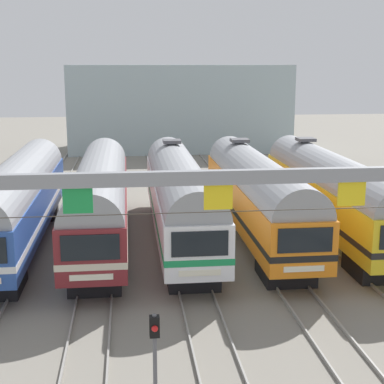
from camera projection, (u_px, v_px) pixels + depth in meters
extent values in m
plane|color=gray|center=(180.00, 241.00, 32.30)|extent=(160.00, 160.00, 0.00)
cube|color=gray|center=(48.00, 183.00, 47.76)|extent=(0.07, 70.00, 0.15)
cube|color=gray|center=(66.00, 183.00, 47.92)|extent=(0.07, 70.00, 0.15)
cube|color=gray|center=(101.00, 182.00, 48.23)|extent=(0.07, 70.00, 0.15)
cube|color=gray|center=(118.00, 181.00, 48.39)|extent=(0.07, 70.00, 0.15)
cube|color=gray|center=(153.00, 181.00, 48.70)|extent=(0.07, 70.00, 0.15)
cube|color=gray|center=(170.00, 180.00, 48.86)|extent=(0.07, 70.00, 0.15)
cube|color=gray|center=(203.00, 180.00, 49.17)|extent=(0.07, 70.00, 0.15)
cube|color=gray|center=(220.00, 179.00, 49.32)|extent=(0.07, 70.00, 0.15)
cube|color=gray|center=(253.00, 179.00, 49.64)|extent=(0.07, 70.00, 0.15)
cube|color=gray|center=(269.00, 178.00, 49.79)|extent=(0.07, 70.00, 0.15)
cube|color=#284C9E|center=(19.00, 207.00, 30.88)|extent=(2.85, 18.00, 2.35)
cube|color=white|center=(19.00, 213.00, 30.96)|extent=(2.88, 18.02, 0.28)
cylinder|color=gray|center=(17.00, 185.00, 30.63)|extent=(2.74, 17.64, 2.74)
cube|color=black|center=(38.00, 209.00, 37.36)|extent=(2.28, 2.60, 1.05)
cube|color=maroon|center=(100.00, 205.00, 31.35)|extent=(2.85, 18.00, 2.35)
cube|color=beige|center=(101.00, 211.00, 31.43)|extent=(2.88, 18.02, 0.28)
cylinder|color=gray|center=(100.00, 183.00, 31.10)|extent=(2.74, 17.64, 2.74)
cube|color=black|center=(90.00, 248.00, 22.50)|extent=(2.28, 0.06, 1.03)
cube|color=silver|center=(91.00, 277.00, 22.76)|extent=(1.71, 0.05, 0.24)
cube|color=black|center=(96.00, 276.00, 25.60)|extent=(2.28, 2.60, 1.05)
cube|color=black|center=(105.00, 207.00, 37.83)|extent=(2.28, 2.60, 1.05)
cube|color=white|center=(179.00, 203.00, 31.82)|extent=(2.85, 18.00, 2.35)
cube|color=#198C4C|center=(179.00, 209.00, 31.89)|extent=(2.88, 18.02, 0.28)
cylinder|color=gray|center=(179.00, 182.00, 31.56)|extent=(2.74, 17.64, 2.74)
cube|color=black|center=(200.00, 244.00, 22.96)|extent=(2.28, 0.06, 1.03)
cube|color=silver|center=(200.00, 273.00, 23.23)|extent=(1.71, 0.05, 0.24)
cube|color=black|center=(192.00, 272.00, 26.07)|extent=(2.28, 2.60, 1.05)
cube|color=black|center=(171.00, 205.00, 38.30)|extent=(2.28, 2.60, 1.05)
cube|color=#4C4C51|center=(172.00, 141.00, 36.12)|extent=(1.10, 1.10, 0.20)
cube|color=orange|center=(256.00, 201.00, 32.29)|extent=(2.85, 18.00, 2.35)
cube|color=black|center=(256.00, 207.00, 32.36)|extent=(2.88, 18.02, 0.28)
cylinder|color=gray|center=(257.00, 180.00, 32.03)|extent=(2.74, 17.64, 2.74)
cube|color=black|center=(305.00, 240.00, 23.43)|extent=(2.28, 0.06, 1.03)
cube|color=silver|center=(304.00, 269.00, 23.70)|extent=(1.71, 0.05, 0.24)
cube|color=black|center=(285.00, 268.00, 26.54)|extent=(2.28, 2.60, 1.05)
cube|color=black|center=(235.00, 204.00, 38.77)|extent=(2.28, 2.60, 1.05)
cube|color=#4C4C51|center=(240.00, 140.00, 36.59)|extent=(1.10, 1.10, 0.20)
cube|color=gold|center=(331.00, 199.00, 32.76)|extent=(2.85, 18.00, 2.35)
cube|color=black|center=(330.00, 205.00, 32.83)|extent=(2.88, 18.02, 0.28)
cylinder|color=gray|center=(332.00, 178.00, 32.50)|extent=(2.74, 17.64, 2.74)
cube|color=black|center=(375.00, 265.00, 27.01)|extent=(2.28, 2.60, 1.05)
cube|color=black|center=(297.00, 202.00, 39.24)|extent=(2.28, 2.60, 1.05)
cube|color=#4C4C51|center=(306.00, 139.00, 37.06)|extent=(1.10, 1.10, 0.20)
cube|color=gray|center=(218.00, 177.00, 17.85)|extent=(21.98, 0.32, 0.44)
cube|color=#198C3F|center=(78.00, 200.00, 17.52)|extent=(0.90, 0.08, 0.80)
cube|color=yellow|center=(218.00, 197.00, 17.98)|extent=(0.90, 0.08, 0.80)
cube|color=yellow|center=(351.00, 193.00, 18.45)|extent=(0.90, 0.08, 0.80)
cylinder|color=#3F382D|center=(218.00, 212.00, 18.09)|extent=(21.98, 0.03, 0.03)
cylinder|color=#59595E|center=(155.00, 365.00, 16.09)|extent=(0.12, 0.12, 3.00)
cube|color=black|center=(154.00, 326.00, 15.85)|extent=(0.28, 0.24, 0.60)
sphere|color=red|center=(155.00, 329.00, 15.71)|extent=(0.18, 0.18, 0.18)
cube|color=#9EB2B7|center=(179.00, 107.00, 66.61)|extent=(24.53, 10.00, 9.57)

